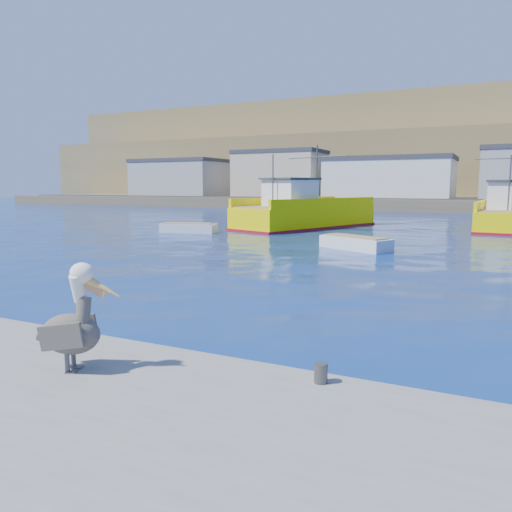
{
  "coord_description": "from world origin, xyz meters",
  "views": [
    {
      "loc": [
        5.22,
        -10.1,
        3.37
      ],
      "look_at": [
        -1.29,
        3.22,
        1.28
      ],
      "focal_mm": 35.0,
      "sensor_mm": 36.0,
      "label": 1
    }
  ],
  "objects": [
    {
      "name": "trawler_yellow_b",
      "position": [
        5.9,
        33.36,
        1.08
      ],
      "size": [
        5.73,
        12.33,
        6.62
      ],
      "color": "#FFED00",
      "rests_on": "ground"
    },
    {
      "name": "pelican",
      "position": [
        -0.62,
        -4.61,
        1.23
      ],
      "size": [
        1.36,
        0.84,
        1.71
      ],
      "color": "#595451",
      "rests_on": "dock"
    },
    {
      "name": "far_shore",
      "position": [
        0.0,
        109.2,
        8.98
      ],
      "size": [
        200.0,
        81.0,
        24.0
      ],
      "color": "brown",
      "rests_on": "ground"
    },
    {
      "name": "skiff_left",
      "position": [
        -15.06,
        20.23,
        0.28
      ],
      "size": [
        4.23,
        2.26,
        0.87
      ],
      "color": "silver",
      "rests_on": "ground"
    },
    {
      "name": "trawler_yellow_a",
      "position": [
        -9.14,
        28.15,
        1.16
      ],
      "size": [
        8.72,
        14.26,
        6.8
      ],
      "color": "#FFED00",
      "rests_on": "ground"
    },
    {
      "name": "skiff_mid",
      "position": [
        -1.64,
        16.03,
        0.28
      ],
      "size": [
        4.24,
        3.12,
        0.88
      ],
      "color": "silver",
      "rests_on": "ground"
    },
    {
      "name": "ground",
      "position": [
        0.0,
        0.0,
        0.0
      ],
      "size": [
        260.0,
        260.0,
        0.0
      ],
      "primitive_type": "plane",
      "color": "#071252",
      "rests_on": "ground"
    },
    {
      "name": "dock_bollards",
      "position": [
        0.6,
        -3.4,
        0.65
      ],
      "size": [
        36.2,
        0.2,
        0.3
      ],
      "color": "#4C4C4C",
      "rests_on": "dock"
    }
  ]
}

